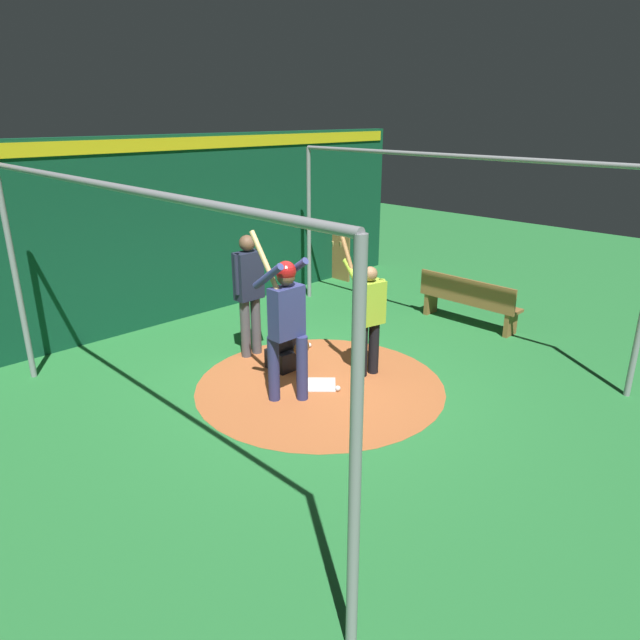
% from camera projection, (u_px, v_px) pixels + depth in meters
% --- Properties ---
extents(ground_plane, '(27.25, 27.25, 0.00)m').
position_uv_depth(ground_plane, '(320.00, 385.00, 7.81)').
color(ground_plane, '#287A38').
extents(dirt_circle, '(3.38, 3.38, 0.01)m').
position_uv_depth(dirt_circle, '(320.00, 385.00, 7.80)').
color(dirt_circle, '#B76033').
rests_on(dirt_circle, ground).
extents(home_plate, '(0.59, 0.59, 0.01)m').
position_uv_depth(home_plate, '(320.00, 385.00, 7.80)').
color(home_plate, white).
rests_on(home_plate, dirt_circle).
extents(batter, '(0.68, 0.49, 2.17)m').
position_uv_depth(batter, '(286.00, 317.00, 7.06)').
color(batter, navy).
rests_on(batter, ground).
extents(catcher, '(0.58, 0.40, 0.95)m').
position_uv_depth(catcher, '(286.00, 345.00, 8.20)').
color(catcher, black).
rests_on(catcher, ground).
extents(umpire, '(0.23, 0.49, 1.86)m').
position_uv_depth(umpire, '(249.00, 289.00, 8.45)').
color(umpire, '#4C4C51').
rests_on(umpire, ground).
extents(visitor, '(0.60, 0.51, 1.96)m').
position_uv_depth(visitor, '(368.00, 314.00, 7.85)').
color(visitor, black).
rests_on(visitor, ground).
extents(back_wall, '(0.23, 11.25, 3.17)m').
position_uv_depth(back_wall, '(165.00, 231.00, 9.80)').
color(back_wall, '#0F472D').
rests_on(back_wall, ground).
extents(cage_frame, '(6.15, 5.44, 2.93)m').
position_uv_depth(cage_frame, '(320.00, 233.00, 7.09)').
color(cage_frame, gray).
rests_on(cage_frame, ground).
extents(bat_rack, '(0.70, 0.21, 1.05)m').
position_uv_depth(bat_rack, '(338.00, 257.00, 12.68)').
color(bat_rack, olive).
rests_on(bat_rack, ground).
extents(bench, '(1.84, 0.36, 0.85)m').
position_uv_depth(bench, '(468.00, 300.00, 9.91)').
color(bench, olive).
rests_on(bench, ground).
extents(baseball_0, '(0.07, 0.07, 0.07)m').
position_uv_depth(baseball_0, '(338.00, 388.00, 7.63)').
color(baseball_0, white).
rests_on(baseball_0, dirt_circle).
extents(baseball_1, '(0.07, 0.07, 0.07)m').
position_uv_depth(baseball_1, '(309.00, 345.00, 9.05)').
color(baseball_1, white).
rests_on(baseball_1, dirt_circle).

